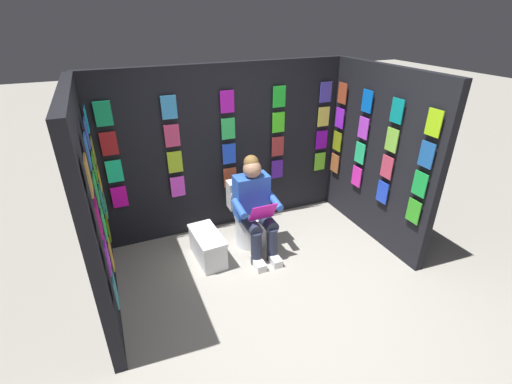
# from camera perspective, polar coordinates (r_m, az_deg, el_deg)

# --- Properties ---
(ground_plane) EXTENTS (30.00, 30.00, 0.00)m
(ground_plane) POSITION_cam_1_polar(r_m,az_deg,el_deg) (3.70, 6.13, -18.61)
(ground_plane) COLOR #9E998E
(display_wall_back) EXTENTS (3.21, 0.14, 2.10)m
(display_wall_back) POSITION_cam_1_polar(r_m,az_deg,el_deg) (4.57, -4.66, 6.78)
(display_wall_back) COLOR black
(display_wall_back) RESTS_ON ground
(display_wall_left) EXTENTS (0.14, 1.82, 2.10)m
(display_wall_left) POSITION_cam_1_polar(r_m,az_deg,el_deg) (4.58, 18.98, 5.40)
(display_wall_left) COLOR black
(display_wall_left) RESTS_ON ground
(display_wall_right) EXTENTS (0.14, 1.82, 2.10)m
(display_wall_right) POSITION_cam_1_polar(r_m,az_deg,el_deg) (3.50, -24.68, -2.48)
(display_wall_right) COLOR black
(display_wall_right) RESTS_ON ground
(toilet) EXTENTS (0.41, 0.55, 0.77)m
(toilet) POSITION_cam_1_polar(r_m,az_deg,el_deg) (4.46, -1.25, -4.08)
(toilet) COLOR white
(toilet) RESTS_ON ground
(person_reading) EXTENTS (0.53, 0.68, 1.19)m
(person_reading) POSITION_cam_1_polar(r_m,az_deg,el_deg) (4.14, -0.11, -2.34)
(person_reading) COLOR blue
(person_reading) RESTS_ON ground
(comic_longbox_near) EXTENTS (0.32, 0.61, 0.35)m
(comic_longbox_near) POSITION_cam_1_polar(r_m,az_deg,el_deg) (4.24, -7.72, -8.61)
(comic_longbox_near) COLOR silver
(comic_longbox_near) RESTS_ON ground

